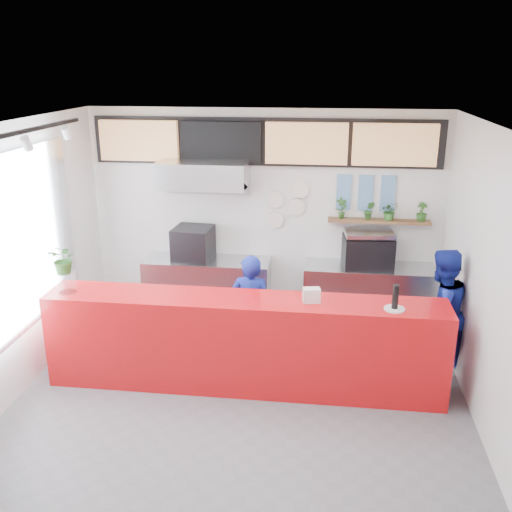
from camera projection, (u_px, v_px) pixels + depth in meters
The scene contains 44 objects.
floor at pixel (239, 404), 6.29m from camera, with size 5.00×5.00×0.00m, color slate.
ceiling at pixel (236, 128), 5.32m from camera, with size 5.00×5.00×0.00m, color silver.
wall_back at pixel (265, 216), 8.15m from camera, with size 5.00×5.00×0.00m, color white.
wall_left at pixel (7, 267), 6.10m from camera, with size 5.00×5.00×0.00m, color white.
wall_right at pixel (493, 289), 5.51m from camera, with size 5.00×5.00×0.00m, color white.
service_counter at pixel (244, 343), 6.49m from camera, with size 4.50×0.60×1.10m, color red.
cream_band at pixel (265, 138), 7.79m from camera, with size 5.00×0.02×0.80m, color beige.
prep_bench at pixel (208, 289), 8.30m from camera, with size 1.80×0.60×0.90m, color #B2B5BA.
panini_oven at pixel (193, 244), 8.11m from camera, with size 0.52×0.52×0.47m, color black.
extraction_hood at pixel (204, 174), 7.71m from camera, with size 1.20×0.70×0.35m, color #B2B5BA.
hood_lip at pixel (204, 188), 7.77m from camera, with size 1.20×0.70×0.08m, color #B2B5BA.
right_bench at pixel (368, 296), 8.03m from camera, with size 1.80×0.60×0.90m, color #B2B5BA.
espresso_machine at pixel (368, 252), 7.82m from camera, with size 0.66×0.47×0.43m, color black.
espresso_tray at pixel (369, 233), 7.74m from camera, with size 0.65×0.45×0.06m, color #A4A7AB.
herb_shelf at pixel (379, 221), 7.87m from camera, with size 1.40×0.18×0.04m, color brown.
menu_board_far_left at pixel (139, 141), 7.91m from camera, with size 1.10×0.10×0.55m, color tan.
menu_board_mid_left at pixel (221, 142), 7.77m from camera, with size 1.10×0.10×0.55m, color black.
menu_board_mid_right at pixel (306, 143), 7.63m from camera, with size 1.10×0.10×0.55m, color tan.
menu_board_far_right at pixel (395, 145), 7.50m from camera, with size 1.10×0.10×0.55m, color tan.
soffit at pixel (265, 142), 7.78m from camera, with size 4.80×0.04×0.65m, color black.
window_pane at pixel (22, 241), 6.32m from camera, with size 0.04×2.20×1.90m, color silver.
window_frame at pixel (24, 241), 6.31m from camera, with size 0.03×2.30×2.00m, color #B2B5BA.
track_rail at pixel (25, 131), 5.59m from camera, with size 0.05×2.40×0.04m, color black.
dec_plate_a at pixel (275, 199), 8.03m from camera, with size 0.24×0.24×0.03m, color silver.
dec_plate_b at pixel (296, 207), 8.02m from camera, with size 0.24×0.24×0.03m, color silver.
dec_plate_c at pixel (275, 220), 8.12m from camera, with size 0.24×0.24×0.03m, color silver.
dec_plate_d at pixel (300, 189), 7.94m from camera, with size 0.24×0.24×0.03m, color silver.
photo_frame_a at pixel (344, 183), 7.84m from camera, with size 0.20×0.02×0.25m, color #598CBF.
photo_frame_b at pixel (366, 184), 7.81m from camera, with size 0.20×0.02×0.25m, color #598CBF.
photo_frame_c at pixel (388, 184), 7.77m from camera, with size 0.20×0.02×0.25m, color #598CBF.
photo_frame_d at pixel (343, 201), 7.92m from camera, with size 0.20×0.02×0.25m, color #598CBF.
photo_frame_e at pixel (365, 202), 7.89m from camera, with size 0.20×0.02×0.25m, color #598CBF.
photo_frame_f at pixel (387, 202), 7.85m from camera, with size 0.20×0.02×0.25m, color #598CBF.
staff_center at pixel (251, 310), 6.96m from camera, with size 0.52×0.34×1.42m, color navy.
staff_right at pixel (439, 313), 6.70m from camera, with size 0.76×0.60×1.57m, color navy.
herb_a at pixel (341, 208), 7.88m from camera, with size 0.15×0.11×0.29m, color #2C5E20.
herb_b at pixel (369, 210), 7.84m from camera, with size 0.14×0.12×0.26m, color #2C5E20.
herb_c at pixel (390, 211), 7.81m from camera, with size 0.23×0.20×0.26m, color #2C5E20.
herb_d at pixel (422, 212), 7.76m from camera, with size 0.14×0.13×0.26m, color #2C5E20.
glass_vase at pixel (67, 282), 6.45m from camera, with size 0.20×0.20×0.25m, color silver.
basil_vase at pixel (64, 259), 6.36m from camera, with size 0.31×0.27×0.35m, color #2C5E20.
napkin_holder at pixel (312, 295), 6.19m from camera, with size 0.18×0.11×0.16m, color silver.
white_plate at pixel (394, 309), 6.02m from camera, with size 0.22×0.22×0.02m, color silver.
pepper_mill at pixel (395, 297), 5.98m from camera, with size 0.07×0.07×0.26m, color black.
Camera 1 is at (0.86, -5.36, 3.58)m, focal length 40.00 mm.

